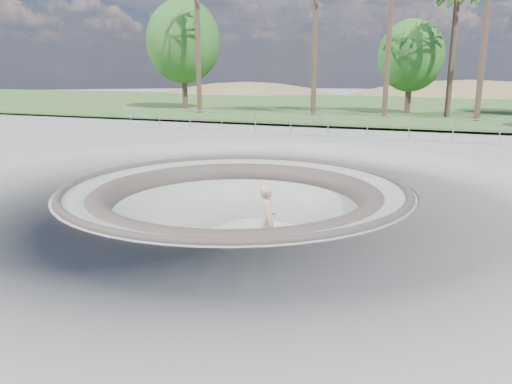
% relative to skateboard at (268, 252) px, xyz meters
% --- Properties ---
extents(ground, '(180.00, 180.00, 0.00)m').
position_rel_skateboard_xyz_m(ground, '(-1.12, 0.29, 1.83)').
color(ground, '#9A9A95').
rests_on(ground, ground).
extents(skate_bowl, '(14.00, 14.00, 4.10)m').
position_rel_skateboard_xyz_m(skate_bowl, '(-1.12, 0.29, 0.00)').
color(skate_bowl, '#9A9A95').
rests_on(skate_bowl, ground).
extents(grass_strip, '(180.00, 36.00, 0.12)m').
position_rel_skateboard_xyz_m(grass_strip, '(-1.12, 34.29, 2.05)').
color(grass_strip, '#376026').
rests_on(grass_strip, ground).
extents(distant_hills, '(103.20, 45.00, 28.60)m').
position_rel_skateboard_xyz_m(distant_hills, '(2.66, 57.47, -5.19)').
color(distant_hills, brown).
rests_on(distant_hills, ground).
extents(safety_railing, '(25.00, 0.06, 1.03)m').
position_rel_skateboard_xyz_m(safety_railing, '(-1.12, 12.29, 2.52)').
color(safety_railing, '#92959B').
rests_on(safety_railing, ground).
extents(skateboard, '(0.87, 0.39, 0.09)m').
position_rel_skateboard_xyz_m(skateboard, '(0.00, 0.00, 0.00)').
color(skateboard, brown).
rests_on(skateboard, ground).
extents(skater, '(0.66, 0.83, 2.00)m').
position_rel_skateboard_xyz_m(skater, '(0.00, 0.00, 1.02)').
color(skater, tan).
rests_on(skater, skateboard).
extents(bushy_tree_left, '(6.15, 5.59, 8.87)m').
position_rel_skateboard_xyz_m(bushy_tree_left, '(-16.12, 24.44, 7.50)').
color(bushy_tree_left, brown).
rests_on(bushy_tree_left, ground).
extents(bushy_tree_mid, '(4.73, 4.30, 6.83)m').
position_rel_skateboard_xyz_m(bushy_tree_mid, '(1.69, 26.03, 6.23)').
color(bushy_tree_mid, brown).
rests_on(bushy_tree_mid, ground).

